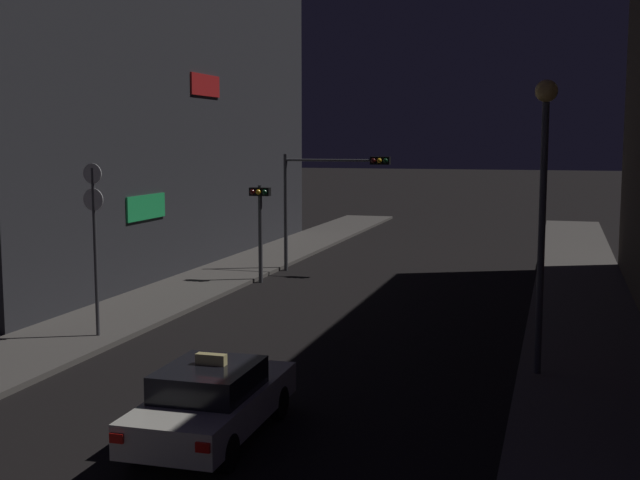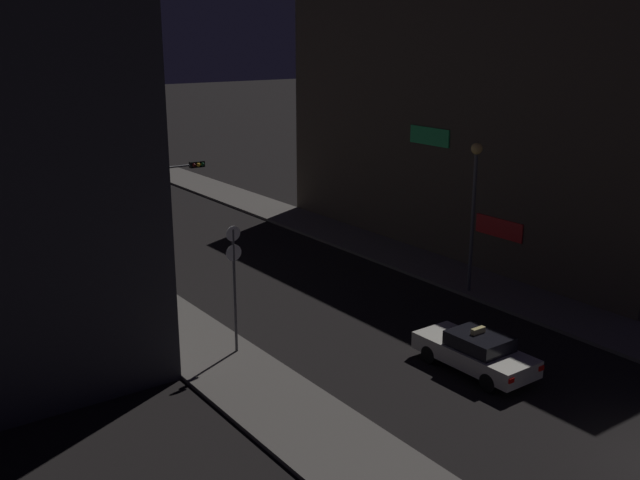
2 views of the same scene
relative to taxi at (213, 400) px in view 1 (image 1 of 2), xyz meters
name	(u,v)px [view 1 (image 1 of 2)]	position (x,y,z in m)	size (l,w,h in m)	color
sidewalk_left	(224,275)	(-6.93, 16.79, -0.66)	(3.31, 52.47, 0.15)	#5B5651
sidewalk_right	(581,293)	(6.84, 16.79, -0.66)	(3.31, 52.47, 0.15)	#5B5651
building_facade_left	(101,72)	(-13.51, 18.85, 7.72)	(9.94, 27.04, 16.92)	#333338
taxi	(213,400)	(0.00, 0.00, 0.00)	(1.87, 4.47, 1.62)	silver
traffic_light_overhead	(326,186)	(-3.24, 18.94, 2.87)	(4.51, 0.42, 4.91)	#47474C
traffic_light_left_kerb	(260,213)	(-5.02, 15.90, 1.97)	(0.80, 0.42, 3.77)	#47474C
sign_pole_left	(95,233)	(-6.07, 5.97, 2.24)	(0.60, 0.10, 4.71)	#47474C
street_lamp_near_block	(544,175)	(5.62, 5.61, 3.98)	(0.50, 0.50, 6.67)	#47474C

